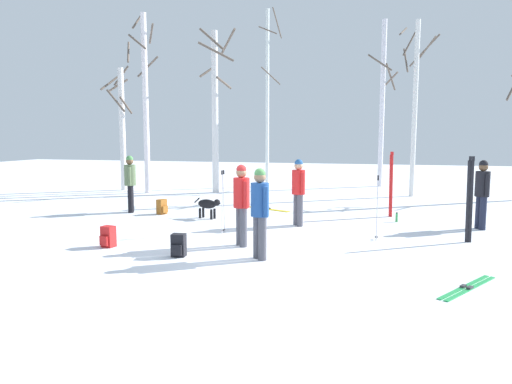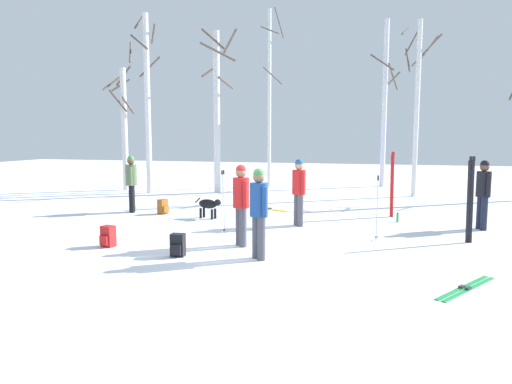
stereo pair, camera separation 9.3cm
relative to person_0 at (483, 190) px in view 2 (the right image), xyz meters
The scene contains 23 objects.
ground_plane 6.08m from the person_0, 144.44° to the right, with size 60.00×60.00×0.00m, color white.
person_0 is the anchor object (origin of this frame).
person_1 4.50m from the person_0, behind, with size 0.36×0.43×1.72m.
person_2 9.70m from the person_0, behind, with size 0.34×0.48×1.72m.
person_3 6.13m from the person_0, 148.55° to the right, with size 0.38×0.42×1.72m.
person_4 6.18m from the person_0, 138.11° to the right, with size 0.40×0.39×1.72m.
dog 7.08m from the person_0, behind, with size 0.88×0.37×0.57m.
ski_pair_planted_0 2.50m from the person_0, 148.11° to the left, with size 0.12×0.13×1.86m.
ski_pair_planted_1 1.72m from the person_0, 109.13° to the right, with size 0.16×0.02×1.87m.
ski_pair_lying_0 5.17m from the person_0, 102.73° to the right, with size 1.05×1.48×0.05m.
ski_pair_lying_1 6.18m from the person_0, 163.53° to the left, with size 1.64×0.91×0.05m.
ski_poles_0 3.14m from the person_0, 142.53° to the right, with size 0.07×0.22×1.44m.
ski_poles_1 6.37m from the person_0, 161.01° to the right, with size 0.07×0.23×1.50m.
backpack_0 8.67m from the person_0, behind, with size 0.33×0.31×0.44m.
backpack_1 7.57m from the person_0, 144.85° to the right, with size 0.28×0.30×0.44m.
backpack_2 8.88m from the person_0, 153.19° to the right, with size 0.29×0.32×0.44m.
water_bottle_0 2.20m from the person_0, 166.02° to the left, with size 0.06×0.06×0.26m.
birch_tree_0 14.14m from the person_0, 157.72° to the left, with size 1.24×1.28×5.25m.
birch_tree_1 12.70m from the person_0, 158.10° to the left, with size 1.32×1.38×7.15m.
birch_tree_2 10.68m from the person_0, 148.44° to the left, with size 1.56×1.84×6.46m.
birch_tree_3 11.43m from the person_0, 131.92° to the left, with size 0.93×1.02×7.82m.
birch_tree_4 10.24m from the person_0, 104.02° to the left, with size 1.34×1.35×7.40m.
birch_tree_5 6.86m from the person_0, 101.15° to the left, with size 1.50×1.30×6.55m.
Camera 2 is at (2.47, -8.92, 2.31)m, focal length 32.76 mm.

